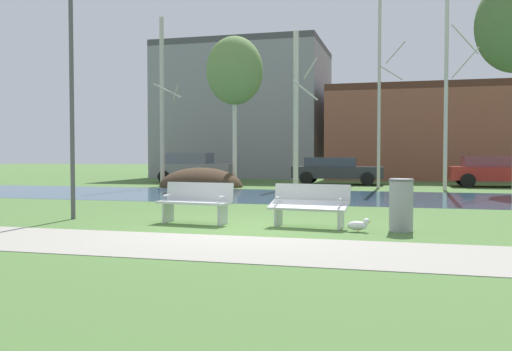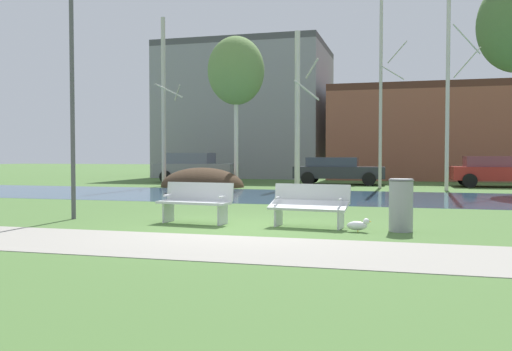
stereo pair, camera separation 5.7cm
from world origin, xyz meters
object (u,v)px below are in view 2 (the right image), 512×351
(parked_sedan_second_dark, at_px, (338,170))
(parked_hatch_third_red, at_px, (496,171))
(streetlamp, at_px, (72,43))
(bench_right, at_px, (309,204))
(bench_left, at_px, (196,201))
(trash_bin, at_px, (401,204))
(parked_van_nearest_grey, at_px, (195,167))
(seagull, at_px, (358,225))

(parked_sedan_second_dark, height_order, parked_hatch_third_red, parked_hatch_third_red)
(streetlamp, relative_size, parked_sedan_second_dark, 1.36)
(bench_right, xyz_separation_m, streetlamp, (-5.46, -0.01, 3.52))
(bench_left, xyz_separation_m, parked_hatch_third_red, (8.37, 16.11, 0.28))
(trash_bin, distance_m, parked_van_nearest_grey, 19.92)
(trash_bin, relative_size, streetlamp, 0.17)
(bench_right, distance_m, seagull, 1.18)
(seagull, xyz_separation_m, parked_hatch_third_red, (4.88, 16.58, 0.62))
(seagull, xyz_separation_m, parked_sedan_second_dark, (-2.39, 16.87, 0.60))
(parked_sedan_second_dark, bearing_deg, streetlamp, -104.00)
(trash_bin, bearing_deg, seagull, -158.29)
(parked_van_nearest_grey, bearing_deg, bench_left, -68.44)
(streetlamp, relative_size, parked_van_nearest_grey, 1.42)
(parked_van_nearest_grey, xyz_separation_m, parked_hatch_third_red, (14.91, -0.45, -0.07))
(parked_sedan_second_dark, relative_size, parked_hatch_third_red, 1.09)
(seagull, bearing_deg, parked_hatch_third_red, 73.62)
(bench_right, bearing_deg, streetlamp, -179.92)
(bench_right, height_order, parked_hatch_third_red, parked_hatch_third_red)
(bench_right, distance_m, parked_van_nearest_grey, 18.86)
(bench_right, xyz_separation_m, parked_van_nearest_grey, (-9.01, 16.56, 0.35))
(parked_sedan_second_dark, bearing_deg, parked_hatch_third_red, -2.28)
(bench_left, height_order, seagull, bench_left)
(bench_left, relative_size, parked_van_nearest_grey, 0.38)
(bench_right, bearing_deg, parked_sedan_second_dark, 94.76)
(trash_bin, xyz_separation_m, seagull, (-0.78, -0.31, -0.39))
(parked_van_nearest_grey, bearing_deg, parked_sedan_second_dark, -1.22)
(seagull, bearing_deg, bench_left, 172.26)
(trash_bin, height_order, seagull, trash_bin)
(parked_van_nearest_grey, height_order, parked_hatch_third_red, parked_van_nearest_grey)
(trash_bin, xyz_separation_m, parked_hatch_third_red, (4.10, 16.27, 0.23))
(seagull, bearing_deg, parked_sedan_second_dark, 98.05)
(trash_bin, bearing_deg, parked_sedan_second_dark, 100.82)
(trash_bin, distance_m, parked_hatch_third_red, 16.78)
(parked_hatch_third_red, bearing_deg, seagull, -106.38)
(bench_left, bearing_deg, parked_sedan_second_dark, 86.14)
(trash_bin, xyz_separation_m, streetlamp, (-7.26, 0.16, 3.47))
(trash_bin, relative_size, seagull, 2.18)
(bench_left, height_order, parked_hatch_third_red, parked_hatch_third_red)
(trash_bin, bearing_deg, streetlamp, 178.77)
(bench_left, relative_size, streetlamp, 0.27)
(trash_bin, height_order, parked_hatch_third_red, parked_hatch_third_red)
(bench_left, xyz_separation_m, trash_bin, (4.27, -0.16, 0.05))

